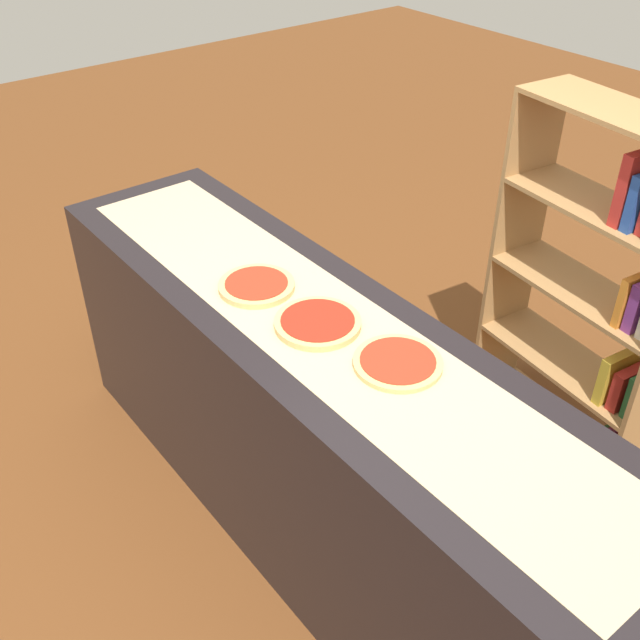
{
  "coord_description": "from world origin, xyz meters",
  "views": [
    {
      "loc": [
        1.46,
        -1.15,
        2.27
      ],
      "look_at": [
        0.0,
        0.0,
        0.95
      ],
      "focal_mm": 41.73,
      "sensor_mm": 36.0,
      "label": 1
    }
  ],
  "objects_px": {
    "pizza_plain_0": "(257,285)",
    "pizza_plain_1": "(318,323)",
    "bookshelf": "(611,300)",
    "pizza_plain_2": "(398,362)"
  },
  "relations": [
    {
      "from": "pizza_plain_0",
      "to": "pizza_plain_1",
      "type": "height_order",
      "value": "pizza_plain_1"
    },
    {
      "from": "pizza_plain_0",
      "to": "bookshelf",
      "type": "distance_m",
      "value": 1.32
    },
    {
      "from": "pizza_plain_1",
      "to": "pizza_plain_2",
      "type": "bearing_deg",
      "value": 12.21
    },
    {
      "from": "bookshelf",
      "to": "pizza_plain_1",
      "type": "bearing_deg",
      "value": -106.31
    },
    {
      "from": "pizza_plain_2",
      "to": "pizza_plain_1",
      "type": "bearing_deg",
      "value": -167.79
    },
    {
      "from": "pizza_plain_0",
      "to": "bookshelf",
      "type": "bearing_deg",
      "value": 61.66
    },
    {
      "from": "pizza_plain_0",
      "to": "bookshelf",
      "type": "relative_size",
      "value": 0.18
    },
    {
      "from": "pizza_plain_2",
      "to": "bookshelf",
      "type": "relative_size",
      "value": 0.18
    },
    {
      "from": "pizza_plain_0",
      "to": "bookshelf",
      "type": "height_order",
      "value": "bookshelf"
    },
    {
      "from": "bookshelf",
      "to": "pizza_plain_2",
      "type": "bearing_deg",
      "value": -91.95
    }
  ]
}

